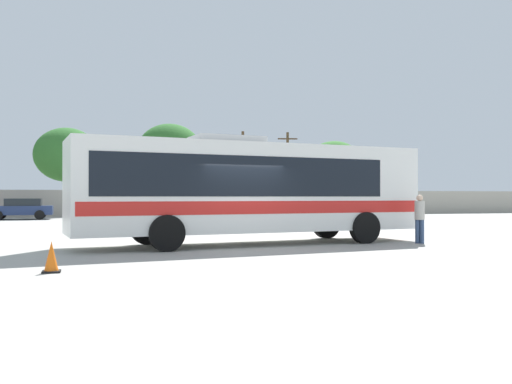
{
  "coord_description": "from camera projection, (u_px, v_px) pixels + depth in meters",
  "views": [
    {
      "loc": [
        -4.3,
        -16.3,
        1.55
      ],
      "look_at": [
        1.19,
        2.51,
        1.71
      ],
      "focal_mm": 38.66,
      "sensor_mm": 36.0,
      "label": 1
    }
  ],
  "objects": [
    {
      "name": "utility_pole_near",
      "position": [
        243.0,
        171.0,
        48.54
      ],
      "size": [
        1.76,
        0.62,
        7.31
      ],
      "color": "#4C3823",
      "rests_on": "ground_plane"
    },
    {
      "name": "parked_car_second_dark_blue",
      "position": [
        21.0,
        208.0,
        37.2
      ],
      "size": [
        4.17,
        2.06,
        1.42
      ],
      "color": "navy",
      "rests_on": "ground_plane"
    },
    {
      "name": "utility_pole_far",
      "position": [
        288.0,
        171.0,
        50.73
      ],
      "size": [
        1.78,
        0.52,
        7.48
      ],
      "color": "#4C3823",
      "rests_on": "ground_plane"
    },
    {
      "name": "attendant_by_bus_door",
      "position": [
        420.0,
        216.0,
        18.22
      ],
      "size": [
        0.46,
        0.46,
        1.61
      ],
      "color": "#33476B",
      "rests_on": "ground_plane"
    },
    {
      "name": "traffic_cone_on_apron",
      "position": [
        51.0,
        257.0,
        11.23
      ],
      "size": [
        0.36,
        0.36,
        0.64
      ],
      "color": "black",
      "rests_on": "ground_plane"
    },
    {
      "name": "ground_plane",
      "position": [
        189.0,
        229.0,
        26.44
      ],
      "size": [
        300.0,
        300.0,
        0.0
      ],
      "primitive_type": "plane",
      "color": "#A3A099"
    },
    {
      "name": "perimeter_wall",
      "position": [
        152.0,
        203.0,
        43.43
      ],
      "size": [
        80.0,
        0.3,
        2.05
      ],
      "primitive_type": "cube",
      "color": "#9E998C",
      "rests_on": "ground_plane"
    },
    {
      "name": "roadside_tree_right",
      "position": [
        334.0,
        167.0,
        50.19
      ],
      "size": [
        5.46,
        5.46,
        6.61
      ],
      "color": "brown",
      "rests_on": "ground_plane"
    },
    {
      "name": "roadside_tree_midleft",
      "position": [
        67.0,
        155.0,
        44.59
      ],
      "size": [
        5.14,
        5.14,
        7.13
      ],
      "color": "brown",
      "rests_on": "ground_plane"
    },
    {
      "name": "coach_bus_white_red",
      "position": [
        248.0,
        187.0,
        17.84
      ],
      "size": [
        11.74,
        4.05,
        3.46
      ],
      "color": "white",
      "rests_on": "ground_plane"
    },
    {
      "name": "roadside_tree_midright",
      "position": [
        170.0,
        151.0,
        48.76
      ],
      "size": [
        5.71,
        5.71,
        8.0
      ],
      "color": "brown",
      "rests_on": "ground_plane"
    }
  ]
}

